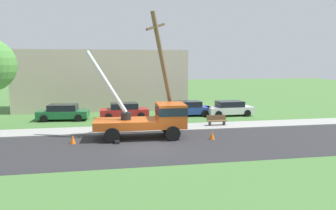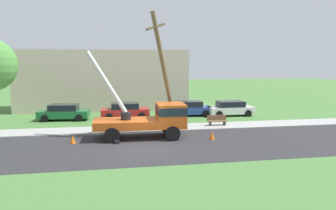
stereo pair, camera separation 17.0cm
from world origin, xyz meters
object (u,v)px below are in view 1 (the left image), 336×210
traffic_cone_behind (73,139)px  park_bench (217,121)px  traffic_cone_curbside (170,129)px  parked_sedan_blue (188,108)px  utility_truck (152,117)px  parked_sedan_red (124,111)px  parked_sedan_white (230,108)px  traffic_cone_ahead (212,135)px  parked_sedan_green (63,112)px  leaning_utility_pole (164,72)px

traffic_cone_behind → park_bench: park_bench is taller
traffic_cone_curbside → parked_sedan_blue: (3.18, 7.24, 0.43)m
utility_truck → traffic_cone_curbside: 2.27m
traffic_cone_behind → traffic_cone_curbside: size_ratio=1.00×
traffic_cone_behind → utility_truck: bearing=8.6°
parked_sedan_red → parked_sedan_blue: same height
traffic_cone_curbside → parked_sedan_white: size_ratio=0.13×
traffic_cone_ahead → traffic_cone_curbside: size_ratio=1.00×
traffic_cone_behind → park_bench: 11.59m
traffic_cone_ahead → parked_sedan_red: 10.94m
parked_sedan_green → parked_sedan_red: same height
leaning_utility_pole → parked_sedan_red: leaning_utility_pole is taller
leaning_utility_pole → park_bench: size_ratio=5.46×
traffic_cone_behind → parked_sedan_blue: size_ratio=0.13×
leaning_utility_pole → parked_sedan_green: bearing=139.5°
parked_sedan_white → utility_truck: bearing=-137.9°
traffic_cone_ahead → parked_sedan_white: bearing=62.5°
parked_sedan_green → parked_sedan_blue: same height
utility_truck → parked_sedan_blue: size_ratio=1.53×
traffic_cone_curbside → parked_sedan_white: (7.18, 6.57, 0.43)m
traffic_cone_behind → park_bench: bearing=19.0°
traffic_cone_behind → parked_sedan_blue: parked_sedan_blue is taller
parked_sedan_green → parked_sedan_red: size_ratio=1.03×
parked_sedan_blue → parked_sedan_green: bearing=-178.5°
leaning_utility_pole → parked_sedan_blue: size_ratio=1.97×
traffic_cone_behind → traffic_cone_curbside: bearing=17.1°
leaning_utility_pole → utility_truck: bearing=-128.4°
traffic_cone_curbside → utility_truck: bearing=-139.6°
traffic_cone_behind → parked_sedan_white: 16.39m
traffic_cone_ahead → parked_sedan_blue: 9.84m
traffic_cone_curbside → parked_sedan_green: (-8.35, 6.95, 0.43)m
traffic_cone_behind → parked_sedan_white: (13.92, 8.64, 0.43)m
leaning_utility_pole → parked_sedan_blue: (3.56, 7.11, -3.77)m
parked_sedan_green → parked_sedan_white: same height
parked_sedan_green → parked_sedan_blue: 11.54m
leaning_utility_pole → traffic_cone_curbside: (0.38, -0.14, -4.20)m
traffic_cone_behind → parked_sedan_green: bearing=100.1°
utility_truck → traffic_cone_ahead: utility_truck is taller
utility_truck → traffic_cone_behind: (-5.25, -0.79, -1.13)m
leaning_utility_pole → parked_sedan_red: (-2.56, 6.84, -3.77)m
traffic_cone_curbside → parked_sedan_green: parked_sedan_green is taller
park_bench → traffic_cone_behind: bearing=-161.0°
utility_truck → parked_sedan_green: utility_truck is taller
parked_sedan_red → parked_sedan_blue: bearing=2.5°
parked_sedan_blue → traffic_cone_ahead: bearing=-94.4°
traffic_cone_behind → leaning_utility_pole: bearing=19.1°
parked_sedan_blue → utility_truck: bearing=-118.8°
utility_truck → traffic_cone_ahead: size_ratio=12.06×
traffic_cone_behind → traffic_cone_curbside: 7.06m
traffic_cone_behind → parked_sedan_green: 9.17m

